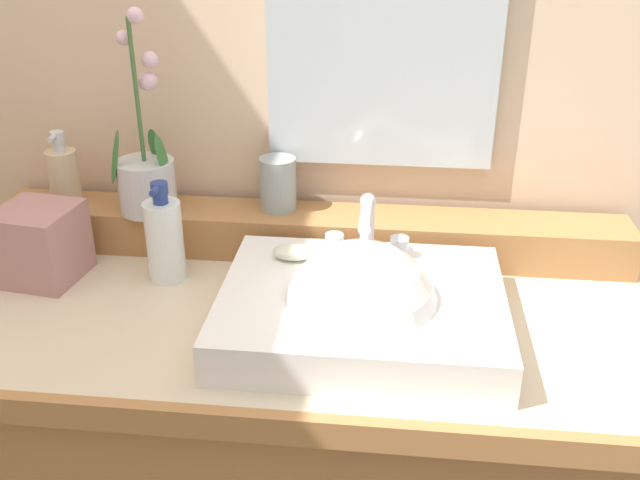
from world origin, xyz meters
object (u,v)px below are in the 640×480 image
lotion_bottle (165,239)px  soap_dispenser (64,175)px  soap_bar (293,252)px  sink_basin (361,314)px  tissue_box (40,243)px  potted_plant (146,172)px  tumbler_cup (278,184)px

lotion_bottle → soap_dispenser: bearing=151.2°
lotion_bottle → soap_bar: bearing=-7.8°
sink_basin → soap_dispenser: size_ratio=3.10×
sink_basin → tissue_box: size_ratio=3.32×
sink_basin → soap_bar: sink_basin is taller
soap_bar → potted_plant: 0.34m
soap_dispenser → soap_bar: bearing=-18.9°
potted_plant → lotion_bottle: 0.15m
soap_bar → potted_plant: size_ratio=0.19×
sink_basin → lotion_bottle: size_ratio=2.41×
soap_dispenser → lotion_bottle: size_ratio=0.78×
potted_plant → sink_basin: bearing=-30.9°
potted_plant → tumbler_cup: (0.24, 0.03, -0.03)m
sink_basin → lotion_bottle: bearing=158.7°
sink_basin → soap_dispenser: soap_dispenser is taller
sink_basin → lotion_bottle: (-0.35, 0.14, 0.04)m
potted_plant → soap_dispenser: 0.17m
soap_dispenser → tumbler_cup: 0.41m
sink_basin → lotion_bottle: lotion_bottle is taller
sink_basin → lotion_bottle: 0.38m
tumbler_cup → sink_basin: bearing=-58.2°
soap_dispenser → lotion_bottle: 0.27m
potted_plant → tissue_box: size_ratio=2.78×
soap_bar → soap_dispenser: (-0.46, 0.16, 0.06)m
sink_basin → soap_bar: (-0.12, 0.11, 0.05)m
tissue_box → soap_bar: bearing=-1.4°
tissue_box → soap_dispenser: bearing=94.4°
tumbler_cup → soap_dispenser: bearing=-177.7°
potted_plant → tumbler_cup: bearing=7.8°
sink_basin → tumbler_cup: 0.35m
sink_basin → soap_dispenser: bearing=155.6°
soap_bar → tumbler_cup: tumbler_cup is taller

